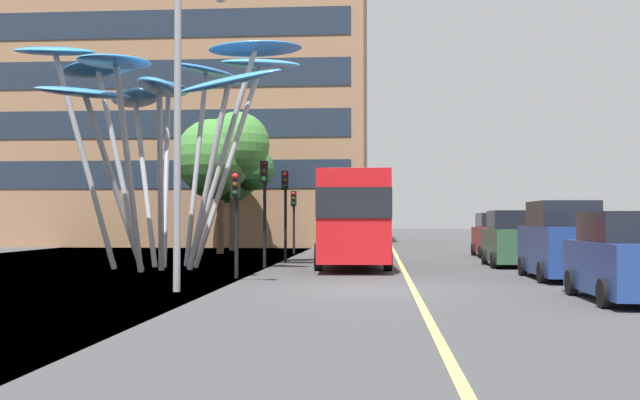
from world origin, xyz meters
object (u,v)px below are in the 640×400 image
(traffic_light_kerb_near, at_px, (236,201))
(traffic_light_kerb_far, at_px, (264,191))
(car_side_street, at_px, (495,236))
(traffic_light_island_mid, at_px, (285,196))
(car_parked_far, at_px, (512,240))
(traffic_light_opposite, at_px, (294,208))
(car_parked_mid, at_px, (562,243))
(red_bus, at_px, (352,214))
(street_lamp, at_px, (189,97))
(car_parked_near, at_px, (630,259))
(leaf_sculpture, at_px, (162,90))

(traffic_light_kerb_near, bearing_deg, traffic_light_kerb_far, 88.47)
(car_side_street, bearing_deg, traffic_light_island_mid, -150.92)
(car_parked_far, bearing_deg, traffic_light_opposite, 135.07)
(car_parked_mid, height_order, car_side_street, car_parked_mid)
(traffic_light_opposite, bearing_deg, red_bus, -70.31)
(traffic_light_opposite, distance_m, car_parked_far, 13.39)
(red_bus, bearing_deg, street_lamp, -108.90)
(traffic_light_kerb_far, relative_size, traffic_light_opposite, 1.21)
(red_bus, distance_m, car_parked_mid, 9.05)
(traffic_light_kerb_far, height_order, car_parked_mid, traffic_light_kerb_far)
(traffic_light_opposite, xyz_separation_m, car_parked_far, (9.43, -9.41, -1.37))
(traffic_light_island_mid, bearing_deg, red_bus, -34.75)
(car_parked_near, distance_m, car_parked_far, 12.22)
(traffic_light_kerb_far, distance_m, car_parked_mid, 10.83)
(car_parked_mid, bearing_deg, car_parked_near, -90.03)
(red_bus, relative_size, car_parked_near, 2.57)
(traffic_light_island_mid, height_order, car_side_street, traffic_light_island_mid)
(traffic_light_kerb_near, bearing_deg, leaf_sculpture, 128.89)
(red_bus, xyz_separation_m, leaf_sculpture, (-6.96, -2.13, 4.54))
(leaf_sculpture, distance_m, car_parked_far, 14.33)
(red_bus, distance_m, traffic_light_kerb_near, 7.43)
(traffic_light_kerb_far, relative_size, car_parked_far, 1.01)
(car_parked_far, relative_size, street_lamp, 0.51)
(car_parked_far, distance_m, street_lamp, 15.05)
(leaf_sculpture, bearing_deg, traffic_light_opposite, 72.36)
(street_lamp, bearing_deg, car_side_street, 60.35)
(traffic_light_kerb_far, bearing_deg, car_parked_mid, -24.80)
(car_parked_mid, height_order, car_parked_far, car_parked_mid)
(traffic_light_kerb_far, bearing_deg, traffic_light_kerb_near, -91.53)
(car_side_street, height_order, street_lamp, street_lamp)
(traffic_light_island_mid, relative_size, car_parked_far, 0.98)
(red_bus, xyz_separation_m, traffic_light_island_mid, (-2.87, 1.99, 0.75))
(leaf_sculpture, xyz_separation_m, traffic_light_kerb_near, (3.64, -4.51, -4.20))
(traffic_light_opposite, relative_size, car_side_street, 0.76)
(car_parked_near, bearing_deg, traffic_light_kerb_near, 149.93)
(traffic_light_opposite, relative_size, car_parked_far, 0.83)
(car_parked_near, distance_m, street_lamp, 11.05)
(traffic_light_kerb_far, xyz_separation_m, traffic_light_opposite, (-0.14, 11.03, -0.48))
(traffic_light_island_mid, height_order, street_lamp, street_lamp)
(car_parked_near, height_order, street_lamp, street_lamp)
(traffic_light_island_mid, bearing_deg, car_side_street, 29.08)
(traffic_light_island_mid, distance_m, traffic_light_opposite, 7.33)
(leaf_sculpture, relative_size, traffic_light_kerb_near, 3.40)
(traffic_light_kerb_far, height_order, street_lamp, street_lamp)
(traffic_light_island_mid, xyz_separation_m, street_lamp, (-0.85, -12.84, 2.10))
(traffic_light_kerb_near, bearing_deg, red_bus, 63.44)
(traffic_light_island_mid, height_order, car_parked_far, traffic_light_island_mid)
(car_parked_far, relative_size, car_side_street, 0.91)
(leaf_sculpture, bearing_deg, car_parked_far, 8.77)
(traffic_light_island_mid, height_order, car_parked_near, traffic_light_island_mid)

